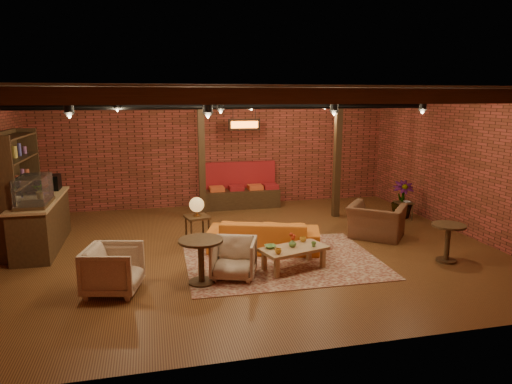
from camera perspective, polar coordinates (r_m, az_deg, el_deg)
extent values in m
plane|color=#3F210F|center=(9.51, -1.16, -7.02)|extent=(10.00, 10.00, 0.00)
cube|color=black|center=(9.00, -1.25, 12.64)|extent=(10.00, 8.00, 0.02)
cube|color=maroon|center=(13.02, -4.87, 5.29)|extent=(10.00, 0.02, 3.20)
cube|color=maroon|center=(5.36, 7.72, -4.22)|extent=(10.00, 0.02, 3.20)
cube|color=maroon|center=(11.26, 24.59, 3.24)|extent=(0.02, 8.00, 3.20)
cylinder|color=black|center=(10.57, -3.06, 10.61)|extent=(9.60, 0.12, 0.12)
cube|color=black|center=(11.57, -6.80, 4.43)|extent=(0.16, 0.16, 3.20)
cube|color=black|center=(11.86, 10.14, 4.51)|extent=(0.16, 0.16, 3.20)
imported|color=#337F33|center=(10.40, -24.79, 0.47)|extent=(0.35, 0.39, 0.30)
cube|color=orange|center=(12.18, -1.48, 8.42)|extent=(0.86, 0.06, 0.30)
cube|color=maroon|center=(8.84, 3.29, -8.48)|extent=(3.69, 2.85, 0.01)
imported|color=#CA631C|center=(9.28, 0.99, -5.38)|extent=(2.39, 1.51, 0.65)
cube|color=olive|center=(8.30, 4.76, -7.11)|extent=(1.32, 0.91, 0.06)
cube|color=olive|center=(7.95, 2.61, -9.54)|extent=(0.08, 0.08, 0.35)
cube|color=olive|center=(8.49, 8.34, -8.23)|extent=(0.08, 0.08, 0.35)
cube|color=olive|center=(8.28, 1.03, -8.63)|extent=(0.08, 0.08, 0.35)
cube|color=olive|center=(8.81, 6.64, -7.44)|extent=(0.08, 0.08, 0.35)
imported|color=gold|center=(7.94, 2.78, -7.41)|extent=(0.15, 0.15, 0.09)
imported|color=#578A3F|center=(8.36, 7.23, -6.51)|extent=(0.12, 0.12, 0.09)
imported|color=gold|center=(8.61, 5.89, -5.90)|extent=(0.15, 0.15, 0.09)
imported|color=#578A3F|center=(8.24, 1.80, -6.83)|extent=(0.26, 0.26, 0.05)
imported|color=#578A3F|center=(8.31, 4.58, -6.45)|extent=(0.14, 0.14, 0.12)
sphere|color=#A92C12|center=(8.27, 4.60, -5.52)|extent=(0.10, 0.10, 0.10)
cube|color=black|center=(9.78, -7.38, -3.12)|extent=(0.56, 0.56, 0.05)
cylinder|color=black|center=(9.86, -7.34, -4.77)|extent=(0.04, 0.04, 0.54)
cylinder|color=#A26F36|center=(9.77, -7.39, -2.93)|extent=(0.16, 0.16, 0.02)
cylinder|color=#A26F36|center=(9.75, -7.40, -2.48)|extent=(0.05, 0.05, 0.23)
sphere|color=orange|center=(9.72, -7.43, -1.57)|extent=(0.32, 0.32, 0.32)
cylinder|color=black|center=(7.60, -6.93, -6.04)|extent=(0.74, 0.74, 0.04)
cylinder|color=black|center=(7.72, -6.86, -8.66)|extent=(0.10, 0.10, 0.72)
cylinder|color=black|center=(7.85, -6.79, -11.12)|extent=(0.44, 0.44, 0.04)
imported|color=beige|center=(7.67, -17.44, -8.95)|extent=(0.94, 0.98, 0.84)
imported|color=beige|center=(7.93, -2.79, -8.04)|extent=(0.92, 0.89, 0.76)
imported|color=brown|center=(10.40, 14.86, -2.88)|extent=(1.36, 1.31, 1.00)
cube|color=black|center=(12.20, 18.00, -1.27)|extent=(0.44, 0.44, 0.04)
cylinder|color=black|center=(12.25, 17.94, -2.29)|extent=(0.04, 0.04, 0.41)
imported|color=black|center=(12.19, 18.01, -1.14)|extent=(0.16, 0.21, 0.02)
cylinder|color=black|center=(9.29, 22.98, -3.87)|extent=(0.62, 0.62, 0.04)
cylinder|color=black|center=(9.39, 22.81, -5.92)|extent=(0.10, 0.10, 0.68)
cylinder|color=black|center=(9.49, 22.64, -7.88)|extent=(0.37, 0.37, 0.04)
imported|color=#4C7F4C|center=(12.14, 18.09, 3.51)|extent=(1.99, 1.99, 2.88)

